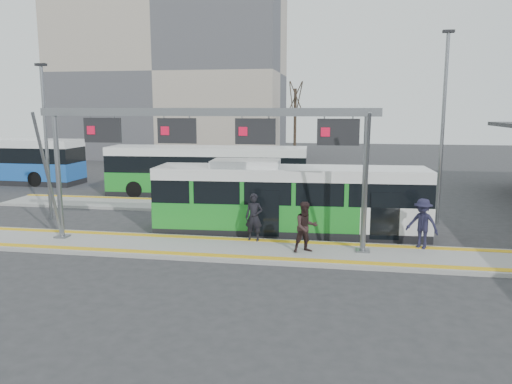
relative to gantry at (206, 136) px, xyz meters
The scene contains 17 objects.
ground 4.32m from the gantry, 36.20° to the right, with size 120.00×120.00×0.00m, color #2D2D30.
platform_main 4.25m from the gantry, 36.20° to the right, with size 22.00×3.00×0.15m, color gray.
platform_second 9.55m from the gantry, 115.25° to the left, with size 20.00×3.00×0.15m, color gray.
tactile_main 4.16m from the gantry, 36.20° to the right, with size 22.00×2.65×0.02m.
tactile_second 10.47m from the gantry, 112.32° to the left, with size 20.00×0.35×0.02m.
gantry is the anchor object (origin of this frame).
apartment_block 38.58m from the gantry, 110.90° to the left, with size 24.50×12.50×18.40m.
hero_bus 4.95m from the gantry, 45.45° to the left, with size 11.60×3.07×3.16m.
bg_bus_green 12.08m from the gantry, 105.38° to the left, with size 12.23×3.22×3.03m.
passenger_a 3.70m from the gantry, 27.13° to the left, with size 0.69×0.45×1.89m, color black.
passenger_b 4.98m from the gantry, ahead, with size 0.90×0.70×1.86m, color black.
passenger_c 8.69m from the gantry, ahead, with size 1.22×0.70×1.89m, color #1C1B31.
tree_left 31.77m from the gantry, 102.07° to the left, with size 1.40×1.40×8.89m.
tree_mid 31.44m from the gantry, 89.30° to the left, with size 1.40×1.40×8.19m.
tree_far 37.76m from the gantry, 125.04° to the left, with size 1.40×1.40×7.29m.
lamp_west 9.49m from the gantry, 158.14° to the left, with size 0.50×0.25×7.38m.
lamp_east 11.11m from the gantry, 31.42° to the left, with size 0.50×0.25×8.73m.
Camera 1 is at (4.64, -17.81, 5.34)m, focal length 35.00 mm.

